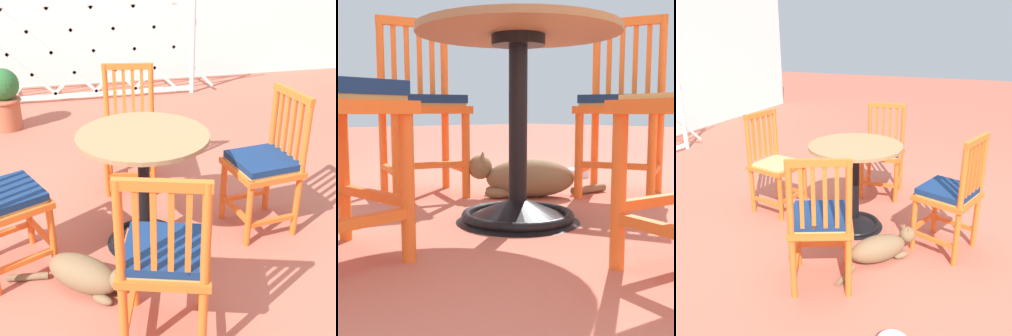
# 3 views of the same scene
# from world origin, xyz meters

# --- Properties ---
(ground_plane) EXTENTS (24.00, 24.00, 0.00)m
(ground_plane) POSITION_xyz_m (0.00, 0.00, 0.00)
(ground_plane) COLOR #BC604C
(cafe_table) EXTENTS (0.76, 0.76, 0.73)m
(cafe_table) POSITION_xyz_m (0.03, 0.20, 0.28)
(cafe_table) COLOR black
(cafe_table) RESTS_ON ground_plane
(orange_chair_tucked_in) EXTENTS (0.45, 0.45, 0.91)m
(orange_chair_tucked_in) POSITION_xyz_m (0.80, 0.20, 0.45)
(orange_chair_tucked_in) COLOR orange
(orange_chair_tucked_in) RESTS_ON ground_plane
(orange_chair_by_planter) EXTENTS (0.46, 0.46, 0.91)m
(orange_chair_by_planter) POSITION_xyz_m (0.07, 1.00, 0.43)
(orange_chair_by_planter) COLOR orange
(orange_chair_by_planter) RESTS_ON ground_plane
(orange_chair_facing_out) EXTENTS (0.53, 0.53, 0.91)m
(orange_chair_facing_out) POSITION_xyz_m (-0.77, 0.12, 0.45)
(orange_chair_facing_out) COLOR orange
(orange_chair_facing_out) RESTS_ON ground_plane
(orange_chair_at_corner) EXTENTS (0.50, 0.50, 0.91)m
(orange_chair_at_corner) POSITION_xyz_m (-0.02, -0.58, 0.45)
(orange_chair_at_corner) COLOR orange
(orange_chair_at_corner) RESTS_ON ground_plane
(tabby_cat) EXTENTS (0.66, 0.45, 0.23)m
(tabby_cat) POSITION_xyz_m (-0.35, -0.17, 0.10)
(tabby_cat) COLOR brown
(tabby_cat) RESTS_ON ground_plane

